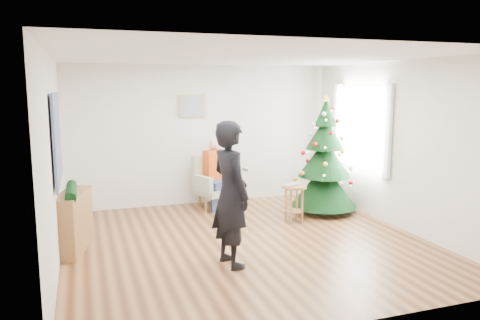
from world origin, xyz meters
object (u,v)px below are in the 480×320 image
object	(u,v)px
christmas_tree	(325,160)
console	(73,222)
standing_man	(231,194)
stool	(294,203)
armchair	(214,189)

from	to	relation	value
christmas_tree	console	world-z (taller)	christmas_tree
console	standing_man	bearing A→B (deg)	-18.43
stool	armchair	world-z (taller)	armchair
stool	console	bearing A→B (deg)	-175.68
armchair	console	bearing A→B (deg)	-168.99
christmas_tree	armchair	xyz separation A→B (m)	(-1.75, 0.93, -0.59)
christmas_tree	stool	bearing A→B (deg)	-152.53
christmas_tree	stool	size ratio (longest dim) A/B	3.40
standing_man	armchair	bearing A→B (deg)	-22.92
christmas_tree	armchair	size ratio (longest dim) A/B	2.16
christmas_tree	armchair	world-z (taller)	christmas_tree
christmas_tree	armchair	bearing A→B (deg)	152.06
christmas_tree	stool	distance (m)	1.07
console	armchair	bearing A→B (deg)	47.38
christmas_tree	console	bearing A→B (deg)	-171.07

